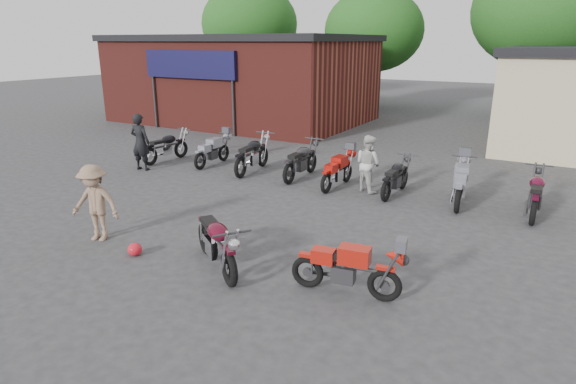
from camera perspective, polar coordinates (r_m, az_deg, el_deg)
The scene contains 19 objects.
ground at distance 9.85m, azimuth -8.79°, elevation -6.63°, with size 90.00×90.00×0.00m, color #313133.
brick_building at distance 25.69m, azimuth -5.28°, elevation 12.96°, with size 12.00×8.00×4.00m, color maroon.
tree_0 at distance 35.04m, azimuth -4.54°, elevation 17.60°, with size 6.56×6.56×8.20m, color #114112, non-canonical shape.
tree_1 at distance 30.88m, azimuth 10.04°, elevation 16.69°, with size 5.92×5.92×7.40m, color #114112, non-canonical shape.
tree_2 at distance 29.01m, azimuth 27.74°, elevation 16.39°, with size 7.04×7.04×8.80m, color #114112, non-canonical shape.
vintage_motorcycle at distance 8.76m, azimuth -8.48°, elevation -5.55°, with size 2.04×0.67×1.18m, color #4C091A, non-canonical shape.
sportbike at distance 7.92m, azimuth 7.09°, elevation -8.68°, with size 1.78×0.59×1.03m, color red, non-canonical shape.
helmet at distance 9.85m, azimuth -17.70°, elevation -6.50°, with size 0.28×0.28×0.26m, color red.
person_dark at distance 16.11m, azimuth -17.10°, elevation 5.68°, with size 0.66×0.44×1.82m, color black.
person_light at distance 13.35m, azimuth 9.45°, elevation 3.35°, with size 0.76×0.60×1.57m, color silver.
person_tan at distance 10.64m, azimuth -21.90°, elevation -1.22°, with size 1.05×0.60×1.62m, color #8B6D56.
row_bike_0 at distance 17.14m, azimuth -14.22°, elevation 5.40°, with size 1.93×0.64×1.12m, color black, non-canonical shape.
row_bike_1 at distance 16.29m, azimuth -8.93°, elevation 5.00°, with size 1.83×0.60×1.06m, color #91939E, non-canonical shape.
row_bike_2 at distance 15.26m, azimuth -4.23°, elevation 4.67°, with size 2.14×0.71×1.24m, color black, non-canonical shape.
row_bike_3 at distance 14.53m, azimuth 1.58°, elevation 3.95°, with size 2.05×0.67×1.19m, color #262629, non-canonical shape.
row_bike_4 at distance 13.67m, azimuth 5.92°, elevation 2.71°, with size 1.82×0.60×1.06m, color red, non-canonical shape.
row_bike_5 at distance 13.23m, azimuth 12.67°, elevation 1.91°, with size 1.84×0.61×1.07m, color black, non-canonical shape.
row_bike_6 at distance 12.95m, azimuth 19.79°, elevation 1.19°, with size 2.03×0.67×1.18m, color gray, non-canonical shape.
row_bike_7 at distance 12.79m, azimuth 27.31°, elevation 0.02°, with size 2.00×0.66×1.16m, color #4D0922, non-canonical shape.
Camera 1 is at (5.73, -6.95, 3.99)m, focal length 30.00 mm.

